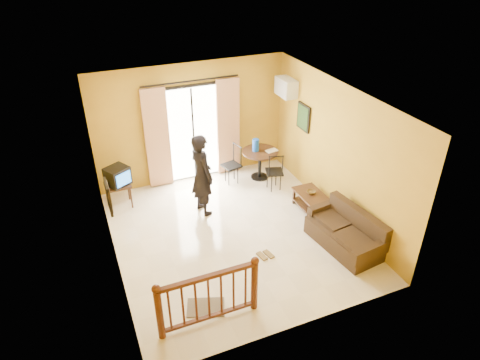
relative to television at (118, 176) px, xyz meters
name	(u,v)px	position (x,y,z in m)	size (l,w,h in m)	color
ground	(233,234)	(1.87, -1.88, -0.74)	(5.00, 5.00, 0.00)	beige
room_shell	(232,158)	(1.87, -1.88, 0.96)	(5.00, 5.00, 5.00)	white
balcony_door	(193,133)	(1.87, 0.55, 0.44)	(2.25, 0.14, 2.46)	black
tv_table	(118,187)	(-0.03, 0.00, -0.28)	(0.54, 0.45, 0.54)	black
television	(118,176)	(0.00, 0.00, 0.00)	(0.58, 0.56, 0.40)	black
picture_left	(109,197)	(-0.35, -2.08, 0.81)	(0.05, 0.42, 0.52)	black
dining_table	(260,157)	(3.30, -0.05, -0.18)	(0.86, 0.86, 0.72)	black
water_jug	(256,145)	(3.21, 0.01, 0.12)	(0.16, 0.16, 0.30)	#1348B9
serving_tray	(272,151)	(3.55, -0.15, -0.02)	(0.28, 0.18, 0.02)	beige
dining_chairs	(252,185)	(2.99, -0.33, -0.74)	(1.29, 1.15, 0.95)	black
air_conditioner	(286,87)	(3.96, 0.07, 1.41)	(0.31, 0.60, 0.40)	white
botanical_print	(303,117)	(4.08, -0.58, 0.91)	(0.05, 0.50, 0.60)	black
coffee_table	(312,200)	(3.72, -1.79, -0.47)	(0.51, 0.92, 0.41)	black
bowl	(311,192)	(3.72, -1.72, -0.30)	(0.19, 0.19, 0.06)	brown
sofa	(346,233)	(3.72, -3.04, -0.46)	(0.92, 1.68, 0.76)	#322213
standing_person	(202,175)	(1.58, -0.89, 0.15)	(0.65, 0.43, 1.79)	black
stair_balustrade	(209,295)	(0.72, -3.78, -0.18)	(1.63, 0.13, 1.04)	#471E0F
doormat	(206,307)	(0.75, -3.50, -0.73)	(0.60, 0.40, 0.02)	#61584E
sandals	(265,255)	(2.18, -2.73, -0.73)	(0.29, 0.27, 0.03)	brown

